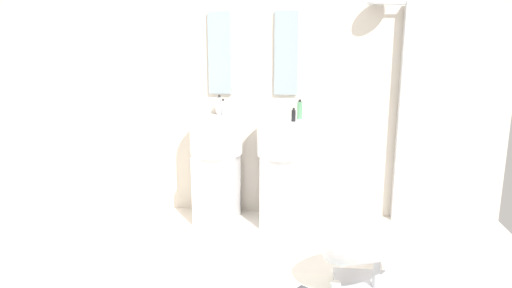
% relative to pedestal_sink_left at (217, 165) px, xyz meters
% --- Properties ---
extents(rear_partition, '(4.80, 0.10, 2.60)m').
position_rel_pedestal_sink_left_xyz_m(rear_partition, '(0.32, 0.32, 0.75)').
color(rear_partition, beige).
rests_on(rear_partition, ground_plane).
extents(pedestal_sink_left, '(0.49, 0.49, 1.11)m').
position_rel_pedestal_sink_left_xyz_m(pedestal_sink_left, '(0.00, 0.00, 0.00)').
color(pedestal_sink_left, white).
rests_on(pedestal_sink_left, ground_plane).
extents(pedestal_sink_right, '(0.49, 0.49, 1.11)m').
position_rel_pedestal_sink_left_xyz_m(pedestal_sink_right, '(0.63, 0.00, 0.00)').
color(pedestal_sink_right, white).
rests_on(pedestal_sink_right, ground_plane).
extents(vanity_mirror_left, '(0.22, 0.03, 0.77)m').
position_rel_pedestal_sink_left_xyz_m(vanity_mirror_left, '(0.00, 0.25, 1.04)').
color(vanity_mirror_left, '#8C9EA8').
extents(vanity_mirror_right, '(0.22, 0.03, 0.77)m').
position_rel_pedestal_sink_left_xyz_m(vanity_mirror_right, '(0.63, 0.25, 1.04)').
color(vanity_mirror_right, '#8C9EA8').
extents(shower_column, '(0.49, 0.24, 2.05)m').
position_rel_pedestal_sink_left_xyz_m(shower_column, '(1.74, 0.20, 0.53)').
color(shower_column, '#B7BABF').
rests_on(shower_column, ground_plane).
extents(lounge_chair, '(1.10, 1.10, 0.65)m').
position_rel_pedestal_sink_left_xyz_m(lounge_chair, '(1.35, -1.21, -0.20)').
color(lounge_chair, '#B7BABF').
rests_on(lounge_chair, ground_plane).
extents(soap_bottle_white, '(0.04, 0.04, 0.17)m').
position_rel_pedestal_sink_left_xyz_m(soap_bottle_white, '(0.05, 0.13, 0.53)').
color(soap_bottle_white, white).
rests_on(soap_bottle_white, pedestal_sink_left).
extents(soap_bottle_black, '(0.04, 0.04, 0.12)m').
position_rel_pedestal_sink_left_xyz_m(soap_bottle_black, '(0.73, -0.09, 0.51)').
color(soap_bottle_black, black).
rests_on(soap_bottle_black, pedestal_sink_right).
extents(soap_bottle_grey, '(0.04, 0.04, 0.20)m').
position_rel_pedestal_sink_left_xyz_m(soap_bottle_grey, '(0.01, 0.14, 0.55)').
color(soap_bottle_grey, '#99999E').
rests_on(soap_bottle_grey, pedestal_sink_left).
extents(soap_bottle_green, '(0.05, 0.05, 0.18)m').
position_rel_pedestal_sink_left_xyz_m(soap_bottle_green, '(0.78, 0.04, 0.54)').
color(soap_bottle_green, '#59996B').
rests_on(soap_bottle_green, pedestal_sink_right).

